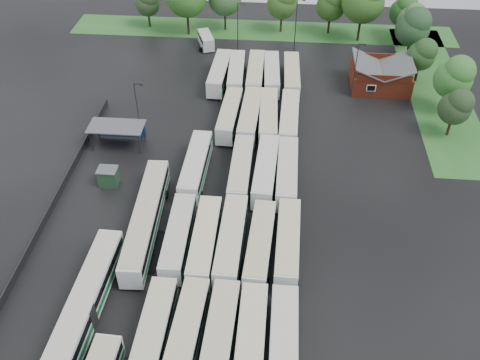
{
  "coord_description": "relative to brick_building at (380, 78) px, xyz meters",
  "views": [
    {
      "loc": [
        6.67,
        -42.27,
        47.82
      ],
      "look_at": [
        2.0,
        12.0,
        2.5
      ],
      "focal_mm": 40.0,
      "sensor_mm": 36.0,
      "label": 1
    }
  ],
  "objects": [
    {
      "name": "ground",
      "position": [
        -24.0,
        -42.77,
        -1.87
      ],
      "size": [
        160.0,
        160.0,
        0.0
      ],
      "primitive_type": "plane",
      "color": "black",
      "rests_on": "ground"
    },
    {
      "name": "brick_building",
      "position": [
        0.0,
        0.0,
        0.0
      ],
      "size": [
        10.07,
        8.6,
        5.39
      ],
      "color": "maroon",
      "rests_on": "ground"
    },
    {
      "name": "wash_shed",
      "position": [
        -41.2,
        -20.74,
        1.12
      ],
      "size": [
        8.2,
        4.2,
        3.58
      ],
      "color": "#2D2D30",
      "rests_on": "ground"
    },
    {
      "name": "utility_hut",
      "position": [
        -40.2,
        -30.17,
        -0.55
      ],
      "size": [
        2.7,
        2.2,
        2.62
      ],
      "color": "#1D4024",
      "rests_on": "ground"
    },
    {
      "name": "grass_strip_north",
      "position": [
        -22.0,
        22.03,
        -1.86
      ],
      "size": [
        80.0,
        10.0,
        0.01
      ],
      "primitive_type": "cube",
      "color": "#2B6826",
      "rests_on": "ground"
    },
    {
      "name": "grass_strip_east",
      "position": [
        10.0,
        0.03,
        -1.86
      ],
      "size": [
        10.0,
        50.0,
        0.01
      ],
      "primitive_type": "cube",
      "color": "#2B6826",
      "rests_on": "ground"
    },
    {
      "name": "west_fence",
      "position": [
        -46.2,
        -34.77,
        -1.27
      ],
      "size": [
        0.1,
        50.0,
        1.2
      ],
      "primitive_type": "cube",
      "color": "#2D2D30",
      "rests_on": "ground"
    },
    {
      "name": "bus_r1c0",
      "position": [
        -28.58,
        -55.28,
        0.12
      ],
      "size": [
        2.87,
        13.01,
        3.61
      ],
      "rotation": [
        0.0,
        0.0,
        -0.01
      ],
      "color": "silver",
      "rests_on": "ground"
    },
    {
      "name": "bus_r1c1",
      "position": [
        -25.33,
        -54.88,
        0.1
      ],
      "size": [
        3.29,
        12.92,
        3.57
      ],
      "rotation": [
        0.0,
        0.0,
        -0.05
      ],
      "color": "silver",
      "rests_on": "ground"
    },
    {
      "name": "bus_r1c2",
      "position": [
        -21.99,
        -55.07,
        0.13
      ],
      "size": [
        3.13,
        13.12,
        3.63
      ],
      "rotation": [
        0.0,
        0.0,
        -0.03
      ],
      "color": "silver",
      "rests_on": "ground"
    },
    {
      "name": "bus_r1c3",
      "position": [
        -18.86,
        -55.21,
        0.12
      ],
      "size": [
        2.84,
        13.0,
        3.62
      ],
      "rotation": [
        0.0,
        0.0,
        -0.01
      ],
      "color": "silver",
      "rests_on": "ground"
    },
    {
      "name": "bus_r1c4",
      "position": [
        -15.65,
        -55.26,
        0.13
      ],
      "size": [
        2.79,
        13.04,
        3.63
      ],
      "rotation": [
        0.0,
        0.0,
        0.0
      ],
      "color": "silver",
      "rests_on": "ground"
    },
    {
      "name": "bus_r2c0",
      "position": [
        -28.47,
        -41.31,
        0.05
      ],
      "size": [
        2.84,
        12.53,
        3.48
      ],
      "rotation": [
        0.0,
        0.0,
        0.01
      ],
      "color": "silver",
      "rests_on": "ground"
    },
    {
      "name": "bus_r2c1",
      "position": [
        -25.23,
        -41.73,
        0.1
      ],
      "size": [
        2.77,
        12.83,
        3.57
      ],
      "rotation": [
        0.0,
        0.0,
        0.0
      ],
      "color": "silver",
      "rests_on": "ground"
    },
    {
      "name": "bus_r2c2",
      "position": [
        -22.12,
        -41.49,
        0.15
      ],
      "size": [
        3.03,
        13.23,
        3.67
      ],
      "rotation": [
        0.0,
        0.0,
        -0.02
      ],
      "color": "silver",
      "rests_on": "ground"
    },
    {
      "name": "bus_r2c3",
      "position": [
        -18.7,
        -41.83,
        0.07
      ],
      "size": [
        3.33,
        12.77,
        3.52
      ],
      "rotation": [
        0.0,
        0.0,
        -0.05
      ],
      "color": "silver",
      "rests_on": "ground"
    },
    {
      "name": "bus_r2c4",
      "position": [
        -15.48,
        -41.26,
        0.07
      ],
      "size": [
        2.95,
        12.72,
        3.53
      ],
      "rotation": [
        0.0,
        0.0,
        -0.02
      ],
      "color": "silver",
      "rests_on": "ground"
    },
    {
      "name": "bus_r3c0",
      "position": [
        -28.4,
        -27.73,
        0.14
      ],
      "size": [
        3.03,
        13.16,
        3.65
      ],
      "rotation": [
        0.0,
        0.0,
        -0.02
      ],
      "color": "silver",
      "rests_on": "ground"
    },
    {
      "name": "bus_r3c2",
      "position": [
        -22.09,
        -28.05,
        0.1
      ],
      "size": [
        2.81,
        12.83,
        3.57
      ],
      "rotation": [
        0.0,
        0.0,
        -0.01
      ],
      "color": "silver",
      "rests_on": "ground"
    },
    {
      "name": "bus_r3c3",
      "position": [
        -18.71,
        -27.89,
        0.14
      ],
      "size": [
        3.31,
        13.23,
        3.66
      ],
      "rotation": [
        0.0,
        0.0,
        -0.04
      ],
      "color": "silver",
      "rests_on": "ground"
    },
    {
      "name": "bus_r3c4",
      "position": [
        -15.79,
        -28.13,
        0.12
      ],
      "size": [
        2.88,
        13.0,
        3.61
      ],
      "rotation": [
        0.0,
        0.0,
        -0.01
      ],
      "color": "silver",
      "rests_on": "ground"
    },
    {
      "name": "bus_r4c1",
      "position": [
        -25.06,
        -14.31,
        0.05
      ],
      "size": [
        3.21,
        12.64,
        3.49
      ],
      "rotation": [
        0.0,
        0.0,
        -0.04
      ],
      "color": "silver",
      "rests_on": "ground"
    },
    {
      "name": "bus_r4c2",
      "position": [
        -21.82,
        -14.47,
        0.15
      ],
      "size": [
        3.25,
        13.26,
        3.67
      ],
      "rotation": [
        0.0,
        0.0,
        -0.03
      ],
      "color": "silver",
      "rests_on": "ground"
    },
    {
      "name": "bus_r4c3",
      "position": [
        -18.95,
        -14.44,
        0.14
      ],
      "size": [
        3.18,
        13.18,
        3.65
      ],
      "rotation": [
        0.0,
        0.0,
        0.03
      ],
      "color": "silver",
      "rests_on": "ground"
    },
    {
      "name": "bus_r4c4",
      "position": [
        -15.7,
        -14.65,
        0.13
      ],
      "size": [
        3.08,
        13.08,
        3.62
      ],
      "rotation": [
        0.0,
        0.0,
        -0.02
      ],
      "color": "silver",
      "rests_on": "ground"
    },
    {
      "name": "bus_r5c0",
      "position": [
        -28.2,
        -0.9,
        0.09
      ],
      "size": [
        3.2,
        12.89,
        3.56
      ],
      "rotation": [
        0.0,
        0.0,
        -0.04
      ],
      "color": "silver",
      "rests_on": "ground"
    },
    {
      "name": "bus_r5c1",
      "position": [
        -25.24,
        -0.74,
        0.05
      ],
      "size": [
        3.14,
        12.63,
        3.49
      ],
      "rotation": [
        0.0,
        0.0,
        0.04
      ],
      "color": "silver",
      "rests_on": "ground"
    },
    {
      "name": "bus_r5c2",
      "position": [
        -21.86,
        -0.72,
        0.1
      ],
      "size": [
        2.84,
        12.87,
        3.58
      ],
      "rotation": [
        0.0,
        0.0,
        0.01
      ],
      "color": "silver",
      "rests_on": "ground"
    },
    {
      "name": "bus_r5c3",
      "position": [
        -19.0,
        -0.5,
        0.04
      ],
      "size": [
        3.28,
        12.59,
        3.47
      ],
      "rotation": [
        0.0,
        0.0,
        0.05
      ],
      "color": "silver",
      "rests_on": "ground"
    },
    {
      "name": "bus_r5c4",
      "position": [
        -15.5,
        -0.86,
        0.09
      ],
      "size": [
        3.06,
        12.86,
        3.56
      ],
      "rotation": [
        0.0,
        0.0,
        0.03
      ],
      "color": "silver",
      "rests_on": "ground"
    },
    {
      "name": "artic_bus_west_b",
      "position": [
        -32.97,
        -38.61,
        0.16
      ],
      "size": [
        3.49,
        19.75,
        3.65
      ],
      "rotation": [
        0.0,
        0.0,
        0.04
      ],
      "color": "silver",
      "rests_on": "ground"
    },
    {
      "name": "artic_bus_west_c",
      "position": [
        -36.47,
        -52.33,
        0.17
      ],
      "size": [
        3.42,
        19.89,
        3.68
      ],
      "rotation": [
        0.0,
        0.0,
        -0.03
      ],
      "color": "silver",
      "rests_on": "ground"
    },
    {
      "name": "minibus",
      "position": [
        -32.59,
        13.3,
        -0.41
      ],
      "size": [
        4.1,
        6.42,
        2.63
      ],
      "rotation": [
        0.0,
        0.0,
        0.34
      ],
      "color": "silver",
      "rests_on": "ground"
    },
    {
      "name": "tree_north_0",
      "position": [
        -45.73,
        21.75,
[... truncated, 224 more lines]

